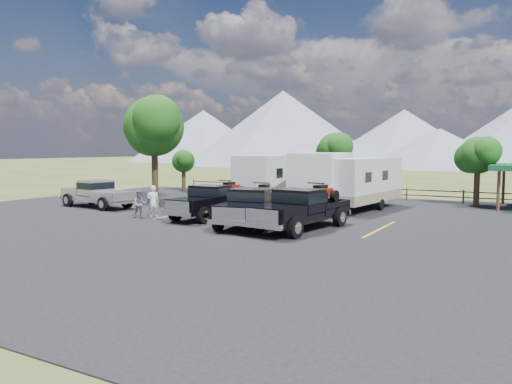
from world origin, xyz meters
The scene contains 18 objects.
ground centered at (0.00, 0.00, 0.00)m, with size 320.00×320.00×0.00m, color #3E4C20.
asphalt_lot centered at (0.00, 3.00, 0.02)m, with size 44.00×34.00×0.04m, color black.
stall_lines centered at (0.00, 4.00, 0.04)m, with size 12.12×5.50×0.01m.
tree_big_nw centered at (-12.55, 9.03, 5.60)m, with size 5.54×5.18×7.84m.
tree_ne_a centered at (8.97, 17.01, 3.48)m, with size 3.11×2.92×4.76m.
tree_north centered at (-2.03, 19.02, 3.83)m, with size 3.46×3.24×5.25m.
tree_nw_small centered at (-16.02, 17.01, 2.78)m, with size 2.59×2.43×3.85m.
rail_fence centered at (2.00, 18.50, 0.61)m, with size 36.12×0.12×1.00m.
mountain_range centered at (-7.63, 105.98, 7.87)m, with size 209.00×71.00×20.00m.
rig_left centered at (-3.40, 3.38, 1.04)m, with size 2.32×6.25×2.07m.
rig_center centered at (-0.02, 2.10, 1.06)m, with size 3.03×6.59×2.12m.
rig_right centered at (2.74, 2.05, 1.11)m, with size 2.96×6.84×2.22m.
trailer_left centered at (-3.52, 11.30, 1.85)m, with size 2.84×9.94×3.45m.
trailer_center centered at (0.22, 10.99, 1.94)m, with size 4.14×10.50×3.63m.
trailer_right centered at (2.78, 11.32, 1.77)m, with size 3.29×9.57×3.31m.
pickup_silver centered at (-12.87, 3.65, 0.98)m, with size 6.25×2.74×1.81m.
person_a centered at (-6.28, 1.65, 0.96)m, with size 0.67×0.44×1.84m, color silver.
person_b centered at (-6.92, 1.25, 0.83)m, with size 0.77×0.60×1.58m, color slate.
Camera 1 is at (12.58, -19.85, 3.96)m, focal length 35.00 mm.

